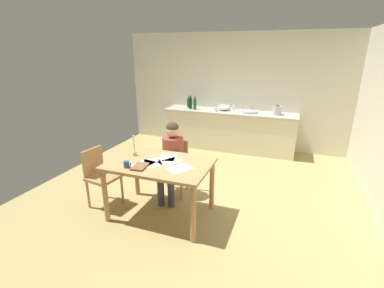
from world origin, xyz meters
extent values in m
cube|color=tan|center=(0.00, 0.00, -0.02)|extent=(5.20, 5.20, 0.04)
cube|color=beige|center=(0.00, 2.60, 1.30)|extent=(5.20, 0.12, 2.60)
cube|color=beige|center=(0.00, 2.24, 0.43)|extent=(2.94, 0.60, 0.86)
cube|color=#B7B2A8|center=(0.00, 2.24, 0.88)|extent=(2.98, 0.64, 0.04)
cube|color=tan|center=(-0.24, -0.79, 0.77)|extent=(1.36, 0.90, 0.04)
cylinder|color=tan|center=(-0.86, -1.18, 0.38)|extent=(0.07, 0.07, 0.75)
cylinder|color=tan|center=(0.37, -1.18, 0.38)|extent=(0.07, 0.07, 0.75)
cylinder|color=tan|center=(-0.86, -0.39, 0.38)|extent=(0.07, 0.07, 0.75)
cylinder|color=tan|center=(0.37, -0.39, 0.38)|extent=(0.07, 0.07, 0.75)
cube|color=tan|center=(-0.32, -0.15, 0.44)|extent=(0.44, 0.44, 0.04)
cube|color=tan|center=(-0.34, 0.03, 0.65)|extent=(0.36, 0.07, 0.40)
cylinder|color=tan|center=(-0.47, -0.34, 0.22)|extent=(0.04, 0.04, 0.43)
cylinder|color=tan|center=(-0.13, -0.30, 0.22)|extent=(0.04, 0.04, 0.43)
cylinder|color=tan|center=(-0.51, -0.01, 0.22)|extent=(0.04, 0.04, 0.43)
cylinder|color=tan|center=(-0.17, 0.03, 0.22)|extent=(0.04, 0.04, 0.43)
cylinder|color=brown|center=(-0.32, -0.17, 0.70)|extent=(0.36, 0.36, 0.50)
sphere|color=#D8AD8C|center=(-0.32, -0.17, 1.06)|extent=(0.20, 0.20, 0.20)
sphere|color=#473323|center=(-0.32, -0.17, 1.10)|extent=(0.19, 0.19, 0.19)
cylinder|color=#383847|center=(-0.38, -0.37, 0.45)|extent=(0.17, 0.39, 0.13)
cylinder|color=#383847|center=(-0.36, -0.56, 0.23)|extent=(0.10, 0.10, 0.45)
cylinder|color=#383847|center=(-0.22, -0.35, 0.45)|extent=(0.17, 0.39, 0.13)
cylinder|color=#383847|center=(-0.20, -0.54, 0.23)|extent=(0.10, 0.10, 0.45)
cube|color=tan|center=(-1.12, -0.85, 0.46)|extent=(0.45, 0.45, 0.04)
cube|color=tan|center=(-1.30, -0.83, 0.67)|extent=(0.08, 0.36, 0.40)
cylinder|color=tan|center=(-0.98, -1.05, 0.22)|extent=(0.04, 0.04, 0.45)
cylinder|color=tan|center=(-0.93, -0.71, 0.22)|extent=(0.04, 0.04, 0.45)
cylinder|color=tan|center=(-1.31, -1.00, 0.22)|extent=(0.04, 0.04, 0.45)
cylinder|color=tan|center=(-1.27, -0.66, 0.22)|extent=(0.04, 0.04, 0.45)
cylinder|color=#33598C|center=(-0.56, -1.08, 0.84)|extent=(0.07, 0.07, 0.09)
torus|color=#33598C|center=(-0.52, -1.08, 0.84)|extent=(0.06, 0.01, 0.06)
cylinder|color=gold|center=(-0.68, -0.68, 0.82)|extent=(0.06, 0.06, 0.05)
cylinder|color=white|center=(-0.68, -0.68, 0.97)|extent=(0.02, 0.02, 0.25)
cube|color=brown|center=(-0.40, -1.02, 0.81)|extent=(0.19, 0.26, 0.03)
cube|color=white|center=(-0.32, -0.82, 0.79)|extent=(0.35, 0.36, 0.00)
cube|color=white|center=(-0.13, -0.71, 0.79)|extent=(0.34, 0.36, 0.00)
cube|color=white|center=(0.09, -0.87, 0.79)|extent=(0.34, 0.36, 0.00)
cube|color=white|center=(-0.22, -0.57, 0.79)|extent=(0.28, 0.34, 0.00)
cube|color=white|center=(-0.41, -0.91, 0.79)|extent=(0.26, 0.33, 0.00)
cylinder|color=#B2B7BC|center=(0.44, 2.24, 0.92)|extent=(0.36, 0.36, 0.04)
cylinder|color=silver|center=(0.44, 2.40, 1.02)|extent=(0.02, 0.02, 0.24)
cylinder|color=#194C23|center=(-1.03, 2.34, 1.00)|extent=(0.08, 0.08, 0.20)
cylinder|color=#194C23|center=(-1.03, 2.34, 1.13)|extent=(0.03, 0.03, 0.05)
cylinder|color=black|center=(-0.93, 2.20, 1.02)|extent=(0.08, 0.08, 0.25)
cylinder|color=black|center=(-0.93, 2.20, 1.18)|extent=(0.03, 0.03, 0.06)
cylinder|color=#194C23|center=(-0.80, 2.15, 1.02)|extent=(0.07, 0.07, 0.24)
cylinder|color=#194C23|center=(-0.80, 2.15, 1.17)|extent=(0.03, 0.03, 0.06)
ellipsoid|color=white|center=(-0.15, 2.28, 0.96)|extent=(0.26, 0.26, 0.12)
cylinder|color=#B7BABF|center=(1.03, 2.24, 0.99)|extent=(0.18, 0.18, 0.18)
cone|color=#262628|center=(1.03, 2.24, 1.10)|extent=(0.11, 0.11, 0.04)
cylinder|color=silver|center=(0.06, 2.39, 0.90)|extent=(0.06, 0.06, 0.00)
cylinder|color=silver|center=(0.06, 2.39, 0.94)|extent=(0.01, 0.01, 0.07)
cone|color=silver|center=(0.06, 2.39, 1.01)|extent=(0.07, 0.07, 0.08)
cylinder|color=silver|center=(-0.06, 2.39, 0.90)|extent=(0.06, 0.06, 0.00)
cylinder|color=silver|center=(-0.06, 2.39, 0.94)|extent=(0.01, 0.01, 0.07)
cone|color=silver|center=(-0.06, 2.39, 1.01)|extent=(0.07, 0.07, 0.08)
cylinder|color=silver|center=(-0.13, 2.39, 0.90)|extent=(0.06, 0.06, 0.00)
cylinder|color=silver|center=(-0.13, 2.39, 0.94)|extent=(0.01, 0.01, 0.07)
cone|color=silver|center=(-0.13, 2.39, 1.01)|extent=(0.07, 0.07, 0.08)
cylinder|color=silver|center=(-0.24, 2.39, 0.90)|extent=(0.06, 0.06, 0.00)
cylinder|color=silver|center=(-0.24, 2.39, 0.94)|extent=(0.01, 0.01, 0.07)
cone|color=silver|center=(-0.24, 2.39, 1.01)|extent=(0.07, 0.07, 0.08)
cylinder|color=white|center=(-0.29, 2.09, 0.94)|extent=(0.07, 0.07, 0.09)
torus|color=white|center=(-0.25, 2.09, 0.95)|extent=(0.06, 0.01, 0.06)
camera|label=1|loc=(1.33, -3.77, 2.19)|focal=25.61mm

